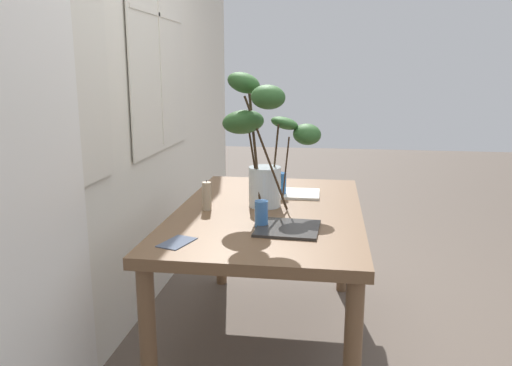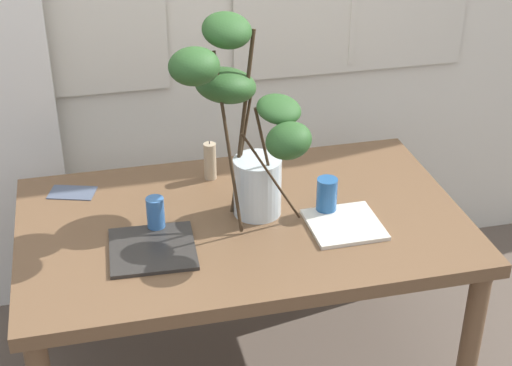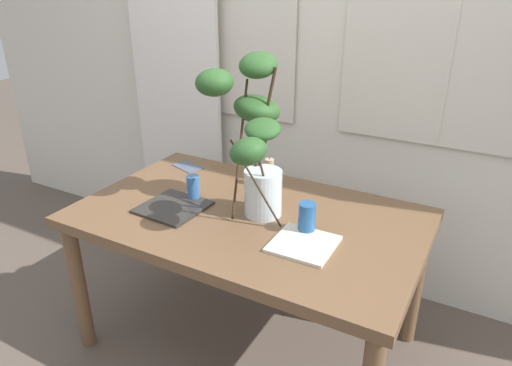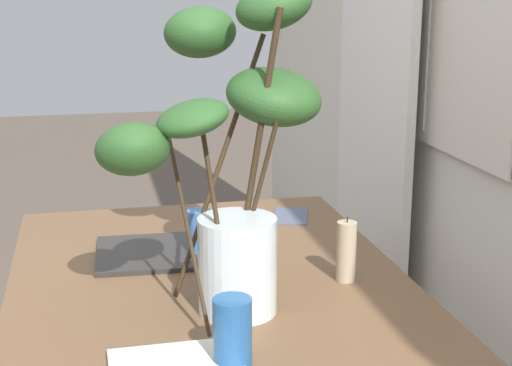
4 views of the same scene
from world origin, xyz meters
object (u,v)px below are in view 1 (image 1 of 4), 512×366
(drinking_glass_blue_right, at_px, (280,184))
(plate_square_right, at_px, (298,194))
(vase_with_branches, at_px, (263,140))
(drinking_glass_blue_left, at_px, (262,214))
(dining_table, at_px, (269,225))
(plate_square_left, at_px, (288,228))
(pillar_candle, at_px, (207,196))

(drinking_glass_blue_right, bearing_deg, plate_square_right, -72.52)
(vase_with_branches, distance_m, drinking_glass_blue_right, 0.41)
(drinking_glass_blue_left, xyz_separation_m, plate_square_right, (0.62, -0.13, -0.05))
(drinking_glass_blue_left, xyz_separation_m, drinking_glass_blue_right, (0.59, -0.02, 0.01))
(dining_table, distance_m, plate_square_right, 0.36)
(vase_with_branches, relative_size, drinking_glass_blue_right, 5.41)
(drinking_glass_blue_left, height_order, drinking_glass_blue_right, drinking_glass_blue_right)
(plate_square_left, bearing_deg, dining_table, 20.68)
(drinking_glass_blue_right, xyz_separation_m, plate_square_left, (-0.62, -0.10, -0.06))
(vase_with_branches, height_order, plate_square_right, vase_with_branches)
(pillar_candle, bearing_deg, plate_square_right, -49.10)
(drinking_glass_blue_right, height_order, plate_square_right, drinking_glass_blue_right)
(dining_table, bearing_deg, drinking_glass_blue_right, -5.14)
(drinking_glass_blue_left, bearing_deg, drinking_glass_blue_right, -2.24)
(vase_with_branches, distance_m, drinking_glass_blue_left, 0.43)
(drinking_glass_blue_right, distance_m, plate_square_left, 0.63)
(plate_square_left, bearing_deg, pillar_candle, 58.03)
(dining_table, height_order, plate_square_right, plate_square_right)
(dining_table, xyz_separation_m, drinking_glass_blue_left, (-0.30, -0.00, 0.14))
(dining_table, relative_size, drinking_glass_blue_right, 11.63)
(vase_with_branches, relative_size, drinking_glass_blue_left, 5.90)
(vase_with_branches, bearing_deg, dining_table, -107.16)
(dining_table, relative_size, plate_square_left, 5.56)
(drinking_glass_blue_right, relative_size, pillar_candle, 0.85)
(plate_square_left, relative_size, pillar_candle, 1.77)
(vase_with_branches, bearing_deg, drinking_glass_blue_right, -11.52)
(dining_table, relative_size, drinking_glass_blue_left, 12.69)
(vase_with_branches, bearing_deg, pillar_candle, 103.03)
(vase_with_branches, relative_size, plate_square_left, 2.59)
(vase_with_branches, xyz_separation_m, drinking_glass_blue_right, (0.28, -0.06, -0.29))
(dining_table, bearing_deg, pillar_candle, 100.02)
(dining_table, height_order, plate_square_left, plate_square_left)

